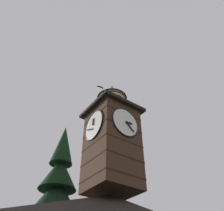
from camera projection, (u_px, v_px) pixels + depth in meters
name	position (u px, v px, depth m)	size (l,w,h in m)	color
clock_tower	(112.00, 136.00, 18.02)	(3.87, 3.87, 9.40)	#422B1E
flying_bird_high	(100.00, 87.00, 23.46)	(0.70, 0.22, 0.11)	black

